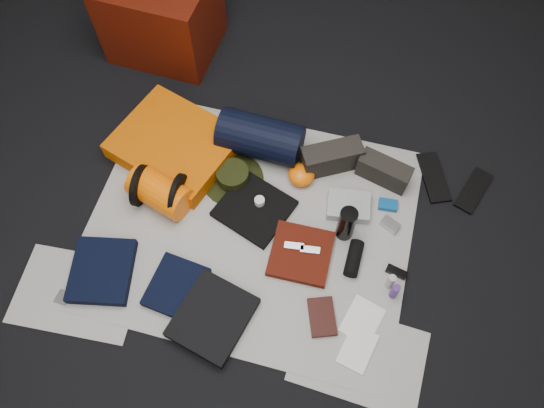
% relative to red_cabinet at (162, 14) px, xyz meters
% --- Properties ---
extents(floor, '(4.50, 4.50, 0.02)m').
position_rel_red_cabinet_xyz_m(floor, '(0.82, -1.05, -0.25)').
color(floor, black).
rests_on(floor, ground).
extents(newspaper_mat, '(1.60, 1.30, 0.01)m').
position_rel_red_cabinet_xyz_m(newspaper_mat, '(0.82, -1.05, -0.24)').
color(newspaper_mat, beige).
rests_on(newspaper_mat, floor).
extents(newspaper_sheet_front_left, '(0.61, 0.44, 0.00)m').
position_rel_red_cabinet_xyz_m(newspaper_sheet_front_left, '(0.12, -1.60, -0.24)').
color(newspaper_sheet_front_left, beige).
rests_on(newspaper_sheet_front_left, floor).
extents(newspaper_sheet_front_right, '(0.60, 0.43, 0.00)m').
position_rel_red_cabinet_xyz_m(newspaper_sheet_front_right, '(1.47, -1.55, -0.24)').
color(newspaper_sheet_front_right, beige).
rests_on(newspaper_sheet_front_right, floor).
extents(red_cabinet, '(0.61, 0.52, 0.49)m').
position_rel_red_cabinet_xyz_m(red_cabinet, '(0.00, 0.00, 0.00)').
color(red_cabinet, '#4E1005').
rests_on(red_cabinet, floor).
extents(sleeping_pad, '(0.72, 0.65, 0.11)m').
position_rel_red_cabinet_xyz_m(sleeping_pad, '(0.30, -0.72, -0.18)').
color(sleeping_pad, '#DC5B02').
rests_on(sleeping_pad, newspaper_mat).
extents(stuff_sack, '(0.34, 0.26, 0.18)m').
position_rel_red_cabinet_xyz_m(stuff_sack, '(0.34, -1.03, -0.15)').
color(stuff_sack, '#FF6504').
rests_on(stuff_sack, newspaper_mat).
extents(sack_strap_left, '(0.02, 0.22, 0.22)m').
position_rel_red_cabinet_xyz_m(sack_strap_left, '(0.24, -1.03, -0.13)').
color(sack_strap_left, black).
rests_on(sack_strap_left, newspaper_mat).
extents(sack_strap_right, '(0.03, 0.22, 0.22)m').
position_rel_red_cabinet_xyz_m(sack_strap_right, '(0.44, -1.03, -0.13)').
color(sack_strap_right, black).
rests_on(sack_strap_right, newspaper_mat).
extents(navy_duffel, '(0.45, 0.25, 0.23)m').
position_rel_red_cabinet_xyz_m(navy_duffel, '(0.75, -0.60, -0.12)').
color(navy_duffel, black).
rests_on(navy_duffel, newspaper_mat).
extents(boonie_brim, '(0.37, 0.37, 0.01)m').
position_rel_red_cabinet_xyz_m(boonie_brim, '(0.66, -0.82, -0.23)').
color(boonie_brim, black).
rests_on(boonie_brim, newspaper_mat).
extents(boonie_crown, '(0.17, 0.17, 0.08)m').
position_rel_red_cabinet_xyz_m(boonie_crown, '(0.66, -0.82, -0.19)').
color(boonie_crown, black).
rests_on(boonie_crown, boonie_brim).
extents(hiking_boot_left, '(0.33, 0.26, 0.16)m').
position_rel_red_cabinet_xyz_m(hiking_boot_left, '(1.13, -0.60, -0.16)').
color(hiking_boot_left, black).
rests_on(hiking_boot_left, newspaper_mat).
extents(hiking_boot_right, '(0.29, 0.17, 0.14)m').
position_rel_red_cabinet_xyz_m(hiking_boot_right, '(1.41, -0.60, -0.17)').
color(hiking_boot_right, black).
rests_on(hiking_boot_right, newspaper_mat).
extents(flip_flop_left, '(0.22, 0.32, 0.02)m').
position_rel_red_cabinet_xyz_m(flip_flop_left, '(1.68, -0.53, -0.24)').
color(flip_flop_left, black).
rests_on(flip_flop_left, floor).
extents(flip_flop_right, '(0.19, 0.29, 0.02)m').
position_rel_red_cabinet_xyz_m(flip_flop_right, '(1.89, -0.56, -0.24)').
color(flip_flop_right, black).
rests_on(flip_flop_right, floor).
extents(trousers_navy_a, '(0.35, 0.38, 0.05)m').
position_rel_red_cabinet_xyz_m(trousers_navy_a, '(0.20, -1.47, -0.21)').
color(trousers_navy_a, black).
rests_on(trousers_navy_a, newspaper_mat).
extents(trousers_navy_b, '(0.27, 0.30, 0.04)m').
position_rel_red_cabinet_xyz_m(trousers_navy_b, '(0.57, -1.46, -0.22)').
color(trousers_navy_b, black).
rests_on(trousers_navy_b, newspaper_mat).
extents(trousers_charcoal, '(0.38, 0.42, 0.06)m').
position_rel_red_cabinet_xyz_m(trousers_charcoal, '(0.78, -1.55, -0.21)').
color(trousers_charcoal, black).
rests_on(trousers_charcoal, newspaper_mat).
extents(black_tshirt, '(0.42, 0.41, 0.03)m').
position_rel_red_cabinet_xyz_m(black_tshirt, '(0.81, -0.96, -0.22)').
color(black_tshirt, black).
rests_on(black_tshirt, newspaper_mat).
extents(red_shirt, '(0.30, 0.30, 0.04)m').
position_rel_red_cabinet_xyz_m(red_shirt, '(1.10, -1.14, -0.22)').
color(red_shirt, '#491108').
rests_on(red_shirt, newspaper_mat).
extents(orange_stuff_sack, '(0.16, 0.16, 0.09)m').
position_rel_red_cabinet_xyz_m(orange_stuff_sack, '(1.00, -0.72, -0.19)').
color(orange_stuff_sack, '#FF6504').
rests_on(orange_stuff_sack, newspaper_mat).
extents(first_aid_pouch, '(0.23, 0.19, 0.05)m').
position_rel_red_cabinet_xyz_m(first_aid_pouch, '(1.27, -0.83, -0.21)').
color(first_aid_pouch, '#959D97').
rests_on(first_aid_pouch, newspaper_mat).
extents(water_bottle, '(0.10, 0.10, 0.22)m').
position_rel_red_cabinet_xyz_m(water_bottle, '(1.28, -0.97, -0.13)').
color(water_bottle, black).
rests_on(water_bottle, newspaper_mat).
extents(speaker, '(0.07, 0.18, 0.07)m').
position_rel_red_cabinet_xyz_m(speaker, '(1.35, -1.11, -0.20)').
color(speaker, black).
rests_on(speaker, newspaper_mat).
extents(compact_camera, '(0.11, 0.09, 0.04)m').
position_rel_red_cabinet_xyz_m(compact_camera, '(1.50, -0.88, -0.22)').
color(compact_camera, '#BABAC0').
rests_on(compact_camera, newspaper_mat).
extents(cyan_case, '(0.10, 0.07, 0.03)m').
position_rel_red_cabinet_xyz_m(cyan_case, '(1.47, -0.76, -0.22)').
color(cyan_case, '#0E4D8C').
rests_on(cyan_case, newspaper_mat).
extents(toiletry_purple, '(0.05, 0.05, 0.11)m').
position_rel_red_cabinet_xyz_m(toiletry_purple, '(1.57, -1.23, -0.18)').
color(toiletry_purple, '#482373').
rests_on(toiletry_purple, newspaper_mat).
extents(toiletry_clear, '(0.05, 0.05, 0.11)m').
position_rel_red_cabinet_xyz_m(toiletry_clear, '(1.54, -1.18, -0.19)').
color(toiletry_clear, '#9DA19D').
rests_on(toiletry_clear, newspaper_mat).
extents(paperback_book, '(0.17, 0.21, 0.03)m').
position_rel_red_cabinet_xyz_m(paperback_book, '(1.27, -1.42, -0.23)').
color(paperback_book, black).
rests_on(paperback_book, newspaper_mat).
extents(map_booklet, '(0.17, 0.22, 0.01)m').
position_rel_red_cabinet_xyz_m(map_booklet, '(1.45, -1.52, -0.23)').
color(map_booklet, white).
rests_on(map_booklet, newspaper_mat).
extents(map_printout, '(0.20, 0.23, 0.01)m').
position_rel_red_cabinet_xyz_m(map_printout, '(1.45, -1.38, -0.24)').
color(map_printout, white).
rests_on(map_printout, newspaper_mat).
extents(sunglasses, '(0.11, 0.06, 0.02)m').
position_rel_red_cabinet_xyz_m(sunglasses, '(1.57, -1.11, -0.23)').
color(sunglasses, black).
rests_on(sunglasses, newspaper_mat).
extents(key_cluster, '(0.07, 0.07, 0.01)m').
position_rel_red_cabinet_xyz_m(key_cluster, '(0.07, -1.64, -0.23)').
color(key_cluster, '#BABAC0').
rests_on(key_cluster, newspaper_mat).
extents(tape_roll, '(0.05, 0.05, 0.04)m').
position_rel_red_cabinet_xyz_m(tape_roll, '(0.83, -0.93, -0.19)').
color(tape_roll, silver).
rests_on(tape_roll, black_tshirt).
extents(energy_bar_a, '(0.10, 0.05, 0.01)m').
position_rel_red_cabinet_xyz_m(energy_bar_a, '(1.06, -1.12, -0.19)').
color(energy_bar_a, '#BABAC0').
rests_on(energy_bar_a, red_shirt).
extents(energy_bar_b, '(0.10, 0.05, 0.01)m').
position_rel_red_cabinet_xyz_m(energy_bar_b, '(1.14, -1.12, -0.19)').
color(energy_bar_b, '#BABAC0').
rests_on(energy_bar_b, red_shirt).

